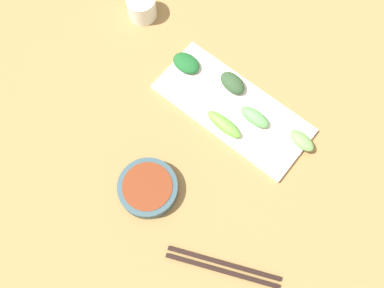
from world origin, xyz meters
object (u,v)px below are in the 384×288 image
(tea_cup, at_px, (142,7))
(serving_plate, at_px, (233,109))
(sauce_bowl, at_px, (148,188))
(chopsticks, at_px, (223,267))

(tea_cup, bearing_deg, serving_plate, -101.30)
(serving_plate, relative_size, tea_cup, 5.17)
(sauce_bowl, xyz_separation_m, chopsticks, (-0.03, -0.22, -0.01))
(chopsticks, bearing_deg, sauce_bowl, 59.49)
(tea_cup, bearing_deg, sauce_bowl, -137.25)
(sauce_bowl, distance_m, serving_plate, 0.26)
(chopsticks, bearing_deg, serving_plate, 10.35)
(tea_cup, bearing_deg, chopsticks, -124.09)
(sauce_bowl, xyz_separation_m, tea_cup, (0.32, 0.30, 0.01))
(sauce_bowl, relative_size, serving_plate, 0.35)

